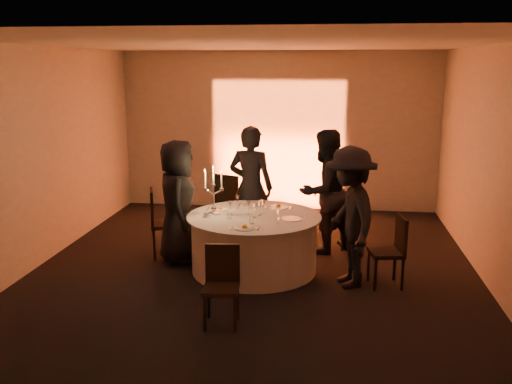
# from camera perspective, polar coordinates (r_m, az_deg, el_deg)

# --- Properties ---
(floor) EXTENTS (7.00, 7.00, 0.00)m
(floor) POSITION_cam_1_polar(r_m,az_deg,el_deg) (7.86, -0.19, -7.81)
(floor) COLOR black
(floor) RESTS_ON ground
(ceiling) EXTENTS (7.00, 7.00, 0.00)m
(ceiling) POSITION_cam_1_polar(r_m,az_deg,el_deg) (7.36, -0.21, 14.62)
(ceiling) COLOR silver
(ceiling) RESTS_ON wall_back
(wall_back) EXTENTS (7.00, 0.00, 7.00)m
(wall_back) POSITION_cam_1_polar(r_m,az_deg,el_deg) (10.91, 2.25, 6.10)
(wall_back) COLOR #A9A59D
(wall_back) RESTS_ON floor
(wall_front) EXTENTS (7.00, 0.00, 7.00)m
(wall_front) POSITION_cam_1_polar(r_m,az_deg,el_deg) (4.11, -6.70, -5.14)
(wall_front) COLOR #A9A59D
(wall_front) RESTS_ON floor
(wall_left) EXTENTS (0.00, 7.00, 7.00)m
(wall_left) POSITION_cam_1_polar(r_m,az_deg,el_deg) (8.40, -20.96, 3.28)
(wall_left) COLOR #A9A59D
(wall_left) RESTS_ON floor
(wall_right) EXTENTS (0.00, 7.00, 7.00)m
(wall_right) POSITION_cam_1_polar(r_m,az_deg,el_deg) (7.67, 22.62, 2.32)
(wall_right) COLOR #A9A59D
(wall_right) RESTS_ON floor
(uplighter_fixture) EXTENTS (0.25, 0.12, 0.10)m
(uplighter_fixture) POSITION_cam_1_polar(r_m,az_deg,el_deg) (10.88, 2.04, -1.69)
(uplighter_fixture) COLOR black
(uplighter_fixture) RESTS_ON floor
(banquet_table) EXTENTS (1.80, 1.80, 0.77)m
(banquet_table) POSITION_cam_1_polar(r_m,az_deg,el_deg) (7.73, -0.19, -5.14)
(banquet_table) COLOR black
(banquet_table) RESTS_ON floor
(chair_left) EXTENTS (0.55, 0.55, 1.00)m
(chair_left) POSITION_cam_1_polar(r_m,az_deg,el_deg) (8.36, -9.53, -2.65)
(chair_left) COLOR black
(chair_left) RESTS_ON floor
(chair_back_left) EXTENTS (0.57, 0.57, 1.03)m
(chair_back_left) POSITION_cam_1_polar(r_m,az_deg,el_deg) (9.28, -2.66, -0.86)
(chair_back_left) COLOR black
(chair_back_left) RESTS_ON floor
(chair_back_right) EXTENTS (0.55, 0.55, 0.88)m
(chair_back_right) POSITION_cam_1_polar(r_m,az_deg,el_deg) (8.74, 9.01, -2.43)
(chair_back_right) COLOR black
(chair_back_right) RESTS_ON floor
(chair_right) EXTENTS (0.46, 0.46, 0.90)m
(chair_right) POSITION_cam_1_polar(r_m,az_deg,el_deg) (7.38, 13.47, -5.39)
(chair_right) COLOR black
(chair_right) RESTS_ON floor
(chair_front) EXTENTS (0.40, 0.40, 0.86)m
(chair_front) POSITION_cam_1_polar(r_m,az_deg,el_deg) (6.20, -3.45, -8.83)
(chair_front) COLOR black
(chair_front) RESTS_ON floor
(guest_left) EXTENTS (0.73, 0.95, 1.74)m
(guest_left) POSITION_cam_1_polar(r_m,az_deg,el_deg) (8.05, -7.82, -0.96)
(guest_left) COLOR black
(guest_left) RESTS_ON floor
(guest_back_left) EXTENTS (0.75, 0.56, 1.87)m
(guest_back_left) POSITION_cam_1_polar(r_m,az_deg,el_deg) (8.59, -0.52, 0.47)
(guest_back_left) COLOR black
(guest_back_left) RESTS_ON floor
(guest_back_right) EXTENTS (1.12, 1.12, 1.83)m
(guest_back_right) POSITION_cam_1_polar(r_m,az_deg,el_deg) (8.44, 6.85, 0.05)
(guest_back_right) COLOR black
(guest_back_right) RESTS_ON floor
(guest_right) EXTENTS (0.95, 1.29, 1.78)m
(guest_right) POSITION_cam_1_polar(r_m,az_deg,el_deg) (7.19, 9.36, -2.51)
(guest_right) COLOR black
(guest_right) RESTS_ON floor
(plate_left) EXTENTS (0.36, 0.25, 0.08)m
(plate_left) POSITION_cam_1_polar(r_m,az_deg,el_deg) (7.94, -3.63, -1.66)
(plate_left) COLOR white
(plate_left) RESTS_ON banquet_table
(plate_back_left) EXTENTS (0.35, 0.26, 0.01)m
(plate_back_left) POSITION_cam_1_polar(r_m,az_deg,el_deg) (8.15, -0.47, -1.33)
(plate_back_left) COLOR white
(plate_back_left) RESTS_ON banquet_table
(plate_back_right) EXTENTS (0.36, 0.29, 0.08)m
(plate_back_right) POSITION_cam_1_polar(r_m,az_deg,el_deg) (8.05, 2.24, -1.45)
(plate_back_right) COLOR white
(plate_back_right) RESTS_ON banquet_table
(plate_right) EXTENTS (0.36, 0.26, 0.01)m
(plate_right) POSITION_cam_1_polar(r_m,az_deg,el_deg) (7.45, 3.59, -2.71)
(plate_right) COLOR white
(plate_right) RESTS_ON banquet_table
(plate_front) EXTENTS (0.36, 0.25, 0.08)m
(plate_front) POSITION_cam_1_polar(r_m,az_deg,el_deg) (7.02, -1.14, -3.55)
(plate_front) COLOR white
(plate_front) RESTS_ON banquet_table
(coffee_cup) EXTENTS (0.11, 0.11, 0.07)m
(coffee_cup) POSITION_cam_1_polar(r_m,az_deg,el_deg) (7.58, -4.99, -2.29)
(coffee_cup) COLOR white
(coffee_cup) RESTS_ON banquet_table
(candelabra) EXTENTS (0.28, 0.13, 0.67)m
(candelabra) POSITION_cam_1_polar(r_m,az_deg,el_deg) (7.67, -4.26, -0.53)
(candelabra) COLOR silver
(candelabra) RESTS_ON banquet_table
(wine_glass_a) EXTENTS (0.07, 0.07, 0.19)m
(wine_glass_a) POSITION_cam_1_polar(r_m,az_deg,el_deg) (7.49, -0.07, -1.56)
(wine_glass_a) COLOR white
(wine_glass_a) RESTS_ON banquet_table
(wine_glass_b) EXTENTS (0.07, 0.07, 0.19)m
(wine_glass_b) POSITION_cam_1_polar(r_m,az_deg,el_deg) (7.64, -2.57, -1.29)
(wine_glass_b) COLOR white
(wine_glass_b) RESTS_ON banquet_table
(wine_glass_c) EXTENTS (0.07, 0.07, 0.19)m
(wine_glass_c) POSITION_cam_1_polar(r_m,az_deg,el_deg) (7.65, -0.73, -1.26)
(wine_glass_c) COLOR white
(wine_glass_c) RESTS_ON banquet_table
(wine_glass_d) EXTENTS (0.07, 0.07, 0.19)m
(wine_glass_d) POSITION_cam_1_polar(r_m,az_deg,el_deg) (7.68, 0.73, -1.20)
(wine_glass_d) COLOR white
(wine_glass_d) RESTS_ON banquet_table
(wine_glass_e) EXTENTS (0.07, 0.07, 0.19)m
(wine_glass_e) POSITION_cam_1_polar(r_m,az_deg,el_deg) (7.96, -1.88, -0.72)
(wine_glass_e) COLOR white
(wine_glass_e) RESTS_ON banquet_table
(wine_glass_f) EXTENTS (0.07, 0.07, 0.19)m
(wine_glass_f) POSITION_cam_1_polar(r_m,az_deg,el_deg) (7.22, 2.21, -2.11)
(wine_glass_f) COLOR white
(wine_glass_f) RESTS_ON banquet_table
(wine_glass_g) EXTENTS (0.07, 0.07, 0.19)m
(wine_glass_g) POSITION_cam_1_polar(r_m,az_deg,el_deg) (7.60, 0.42, -1.35)
(wine_glass_g) COLOR white
(wine_glass_g) RESTS_ON banquet_table
(tumbler_a) EXTENTS (0.07, 0.07, 0.09)m
(tumbler_a) POSITION_cam_1_polar(r_m,az_deg,el_deg) (7.47, -2.71, -2.35)
(tumbler_a) COLOR white
(tumbler_a) RESTS_ON banquet_table
(tumbler_b) EXTENTS (0.07, 0.07, 0.09)m
(tumbler_b) POSITION_cam_1_polar(r_m,az_deg,el_deg) (7.26, -0.43, -2.79)
(tumbler_b) COLOR white
(tumbler_b) RESTS_ON banquet_table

